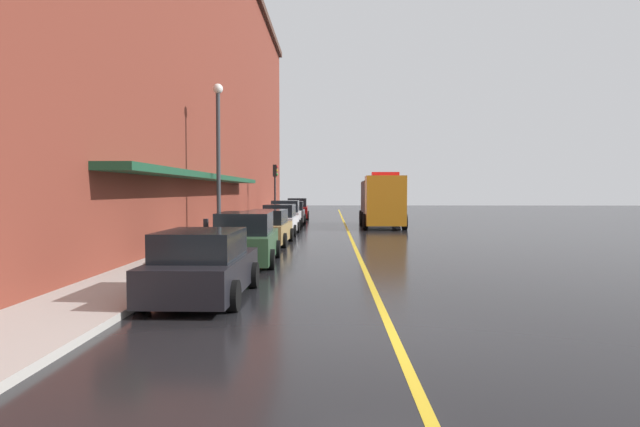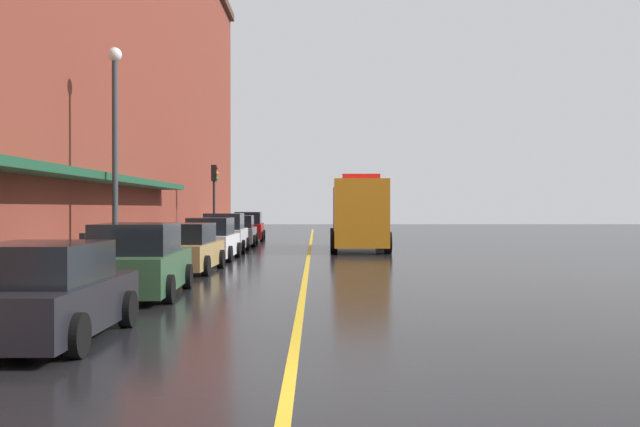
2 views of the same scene
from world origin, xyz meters
The scene contains 18 objects.
ground_plane centered at (0.00, 25.00, 0.00)m, with size 112.00×112.00×0.00m, color black.
sidewalk_left centered at (-6.20, 25.00, 0.07)m, with size 2.40×70.00×0.15m, color #ADA8A0.
lane_center_stripe centered at (0.00, 25.00, 0.00)m, with size 0.16×70.00×0.01m, color gold.
brick_building_left centered at (-11.66, 24.00, 9.75)m, with size 9.70×64.00×19.48m.
parked_car_0 centered at (-3.94, 2.90, 0.74)m, with size 2.11×4.21×1.56m.
parked_car_1 centered at (-3.89, 8.62, 0.81)m, with size 2.23×4.73×1.73m.
parked_car_2 centered at (-3.91, 14.89, 0.75)m, with size 2.10×4.66×1.59m.
parked_car_3 centered at (-3.87, 20.22, 0.79)m, with size 2.04×4.30×1.70m.
parked_car_4 centered at (-3.99, 25.22, 0.85)m, with size 2.16×4.17×1.83m.
parked_car_5 centered at (-4.00, 30.94, 0.78)m, with size 2.19×4.46×1.67m.
parked_car_6 centered at (-3.97, 36.96, 0.85)m, with size 2.13×4.95×1.83m.
utility_truck centered at (2.42, 27.12, 1.73)m, with size 2.89×8.59×3.63m.
parking_meter_0 centered at (-5.35, 34.97, 1.06)m, with size 0.14×0.18×1.33m.
parking_meter_1 centered at (-5.35, 9.07, 1.06)m, with size 0.14×0.18×1.33m.
parking_meter_2 centered at (-5.35, 34.76, 1.06)m, with size 0.14×0.18×1.33m.
parking_meter_3 centered at (-5.35, 31.05, 1.06)m, with size 0.14×0.18×1.33m.
street_lamp_left centered at (-5.95, 13.94, 4.40)m, with size 0.44×0.44×6.94m.
traffic_light_near centered at (-5.29, 30.92, 3.16)m, with size 0.38×0.36×4.30m.
Camera 1 is at (-1.06, -8.74, 2.43)m, focal length 29.28 mm.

